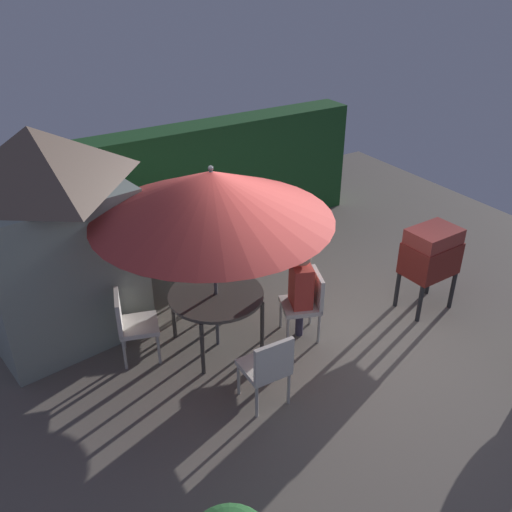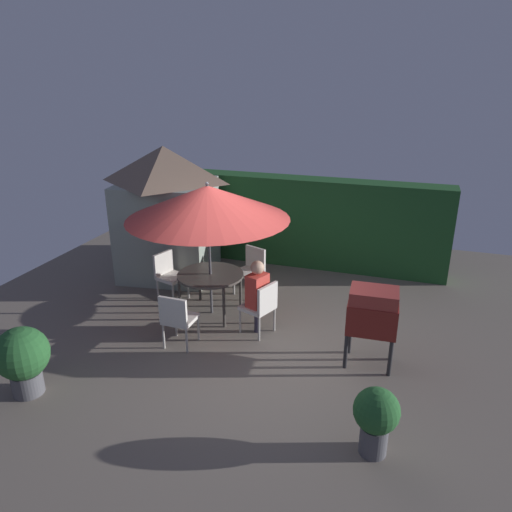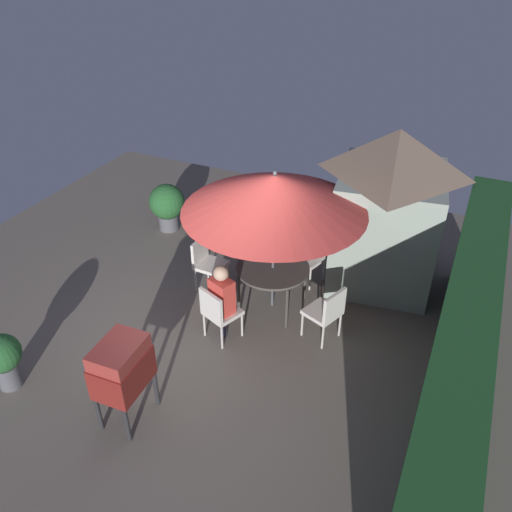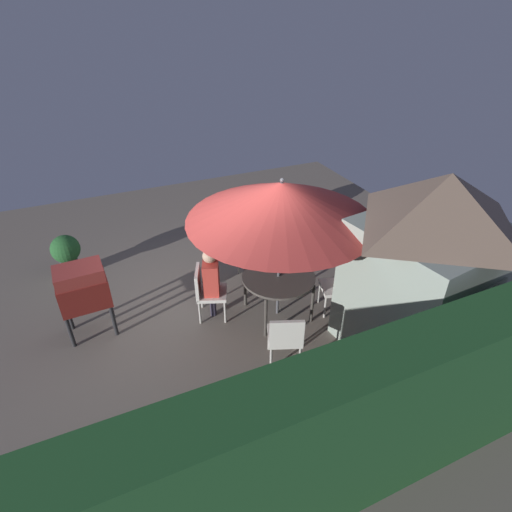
# 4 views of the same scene
# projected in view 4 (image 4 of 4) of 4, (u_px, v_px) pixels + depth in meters

# --- Properties ---
(ground_plane) EXTENTS (11.00, 11.00, 0.00)m
(ground_plane) POSITION_uv_depth(u_px,v_px,m) (208.00, 305.00, 6.91)
(ground_plane) COLOR #6B6056
(hedge_backdrop) EXTENTS (6.10, 0.57, 1.93)m
(hedge_backdrop) POSITION_uv_depth(u_px,v_px,m) (321.00, 446.00, 3.69)
(hedge_backdrop) COLOR #1E4C23
(hedge_backdrop) RESTS_ON ground
(garden_shed) EXTENTS (2.11, 1.97, 2.69)m
(garden_shed) POSITION_uv_depth(u_px,v_px,m) (428.00, 266.00, 5.45)
(garden_shed) COLOR gray
(garden_shed) RESTS_ON ground
(patio_table) EXTENTS (1.16, 1.16, 0.75)m
(patio_table) POSITION_uv_depth(u_px,v_px,m) (278.00, 279.00, 6.36)
(patio_table) COLOR #47423D
(patio_table) RESTS_ON ground
(patio_umbrella) EXTENTS (2.73, 2.73, 2.37)m
(patio_umbrella) POSITION_uv_depth(u_px,v_px,m) (281.00, 201.00, 5.65)
(patio_umbrella) COLOR #4C4C51
(patio_umbrella) RESTS_ON ground
(bbq_grill) EXTENTS (0.72, 0.53, 1.20)m
(bbq_grill) POSITION_uv_depth(u_px,v_px,m) (83.00, 288.00, 5.90)
(bbq_grill) COLOR maroon
(bbq_grill) RESTS_ON ground
(chair_near_shed) EXTENTS (0.60, 0.60, 0.90)m
(chair_near_shed) POSITION_uv_depth(u_px,v_px,m) (207.00, 290.00, 6.41)
(chair_near_shed) COLOR silver
(chair_near_shed) RESTS_ON ground
(chair_far_side) EXTENTS (0.60, 0.60, 0.90)m
(chair_far_side) POSITION_uv_depth(u_px,v_px,m) (285.00, 336.00, 5.52)
(chair_far_side) COLOR silver
(chair_far_side) RESTS_ON ground
(chair_toward_hedge) EXTENTS (0.58, 0.58, 0.90)m
(chair_toward_hedge) POSITION_uv_depth(u_px,v_px,m) (341.00, 283.00, 6.55)
(chair_toward_hedge) COLOR silver
(chair_toward_hedge) RESTS_ON ground
(chair_toward_house) EXTENTS (0.47, 0.48, 0.90)m
(chair_toward_house) POSITION_uv_depth(u_px,v_px,m) (250.00, 251.00, 7.40)
(chair_toward_house) COLOR silver
(chair_toward_house) RESTS_ON ground
(potted_plant_by_shed) EXTENTS (0.70, 0.70, 0.96)m
(potted_plant_by_shed) POSITION_uv_depth(u_px,v_px,m) (278.00, 201.00, 9.15)
(potted_plant_by_shed) COLOR #4C4C51
(potted_plant_by_shed) RESTS_ON ground
(potted_plant_by_grill) EXTENTS (0.52, 0.52, 0.83)m
(potted_plant_by_grill) POSITION_uv_depth(u_px,v_px,m) (66.00, 253.00, 7.40)
(potted_plant_by_grill) COLOR #4C4C51
(potted_plant_by_grill) RESTS_ON ground
(person_in_red) EXTENTS (0.35, 0.40, 1.26)m
(person_in_red) POSITION_uv_depth(u_px,v_px,m) (211.00, 276.00, 6.27)
(person_in_red) COLOR #CC3D33
(person_in_red) RESTS_ON ground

